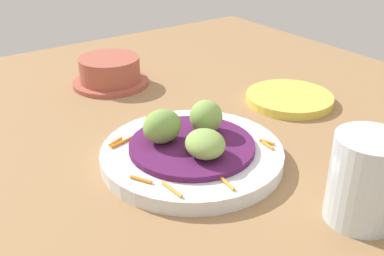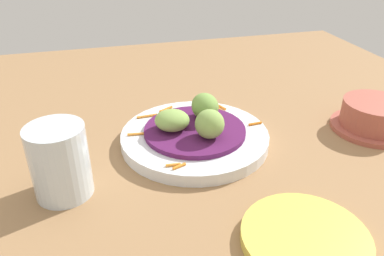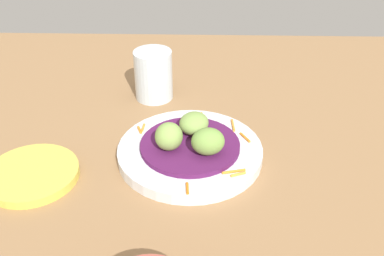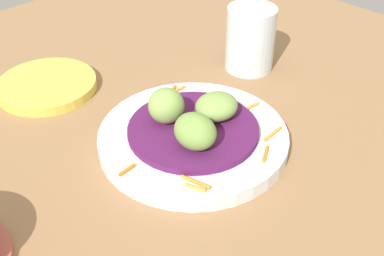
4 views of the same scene
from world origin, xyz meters
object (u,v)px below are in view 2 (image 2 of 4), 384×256
Objects in this scene: guac_scoop_right at (203,107)px; side_plate_small at (305,239)px; terracotta_bowl at (374,117)px; guac_scoop_center at (210,124)px; water_glass at (60,161)px; guac_scoop_left at (172,121)px; main_plate at (195,138)px.

guac_scoop_right reaches higher than side_plate_small.
guac_scoop_right is at bearing -12.59° from terracotta_bowl.
guac_scoop_center is 21.44cm from water_glass.
water_glass reaches higher than guac_scoop_left.
main_plate is 30.29cm from terracotta_bowl.
guac_scoop_right is 0.36× the size of side_plate_small.
guac_scoop_center is at bearing -168.12° from water_glass.
guac_scoop_center is at bearing 143.28° from guac_scoop_left.
guac_scoop_right is at bearing -156.72° from guac_scoop_left.
guac_scoop_center reaches higher than guac_scoop_left.
guac_scoop_left is at bearing -68.68° from side_plate_small.
guac_scoop_right is at bearing -96.72° from guac_scoop_center.
guac_scoop_right reaches higher than terracotta_bowl.
water_glass is at bearing 25.65° from guac_scoop_right.
terracotta_bowl is (-30.06, 3.45, 1.41)cm from main_plate.
terracotta_bowl is at bearing -175.20° from water_glass.
terracotta_bowl is (-24.09, -20.32, 1.66)cm from side_plate_small.
guac_scoop_center reaches higher than guac_scoop_right.
guac_scoop_right reaches higher than main_plate.
side_plate_small is 30.53cm from water_glass.
guac_scoop_right is 24.06cm from water_glass.
guac_scoop_center is at bearing 113.28° from main_plate.
guac_scoop_center is 6.04cm from guac_scoop_right.
main_plate is 5.23× the size of guac_scoop_center.
water_glass reaches higher than side_plate_small.
guac_scoop_center is 0.87× the size of guac_scoop_right.
water_glass is (20.98, 4.42, -0.05)cm from guac_scoop_center.
side_plate_small is 1.05× the size of terracotta_bowl.
water_glass reaches higher than main_plate.
guac_scoop_left is at bearing -153.56° from water_glass.
water_glass is (16.14, 8.03, 0.57)cm from guac_scoop_left.
guac_scoop_left is 0.40× the size of terracotta_bowl.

